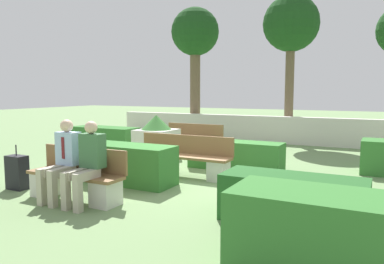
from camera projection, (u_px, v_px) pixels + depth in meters
ground_plane at (194, 179)px, 7.67m from camera, size 60.00×60.00×0.00m
perimeter_wall at (274, 130)px, 12.94m from camera, size 12.40×0.30×0.93m
bench_front at (76, 180)px, 6.15m from camera, size 1.77×0.49×0.85m
bench_left_side at (182, 160)px, 7.90m from camera, size 2.19×0.49×0.85m
bench_right_side at (192, 143)px, 10.69m from camera, size 1.77×0.49×0.85m
person_seated_man at (63, 157)px, 6.05m from camera, size 0.38×0.63×1.33m
person_seated_woman at (87, 160)px, 5.81m from camera, size 0.38×0.63×1.32m
hedge_block_near_right at (293, 199)px, 5.09m from camera, size 1.91×0.76×0.64m
hedge_block_mid_left at (235, 155)px, 8.55m from camera, size 2.15×0.64×0.65m
hedge_block_mid_right at (105, 140)px, 10.84m from camera, size 2.00×0.72×0.76m
hedge_block_far_left at (129, 164)px, 7.26m from camera, size 1.81×0.72×0.75m
hedge_block_far_right at (305, 232)px, 3.68m from camera, size 1.43×0.86×0.82m
planter_corner_left at (156, 139)px, 9.82m from camera, size 0.94×0.94×1.17m
suitcase at (17, 172)px, 6.82m from camera, size 0.38×0.23×0.82m
tree_leftmost at (195, 37)px, 14.53m from camera, size 1.85×1.85×5.02m
tree_center_left at (291, 26)px, 12.97m from camera, size 1.94×1.94×5.10m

